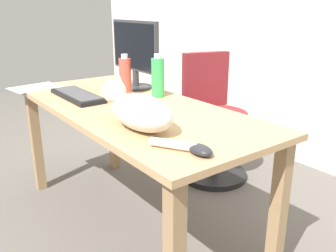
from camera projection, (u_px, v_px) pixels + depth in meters
The scene contains 10 objects.
ground_plane at pixel (134, 223), 2.12m from camera, with size 8.00×8.00×0.00m, color #59544F.
desk at pixel (131, 122), 1.92m from camera, with size 1.64×0.71×0.72m.
office_chair at pixel (212, 126), 2.62m from camera, with size 0.50×0.48×0.90m.
monitor at pixel (135, 52), 2.21m from camera, with size 0.48×0.20×0.41m.
keyboard at pixel (77, 95), 2.04m from camera, with size 0.44×0.15×0.03m.
cat at pixel (138, 110), 1.51m from camera, with size 0.61×0.19×0.20m.
computer_mouse at pixel (200, 150), 1.26m from camera, with size 0.11×0.06×0.04m, color #232328.
paper_sheet at pixel (35, 87), 2.30m from camera, with size 0.21×0.30×0.00m, color white.
water_bottle at pixel (125, 77), 2.05m from camera, with size 0.07×0.07×0.24m.
spray_bottle at pixel (158, 77), 2.03m from camera, with size 0.07×0.07×0.24m.
Camera 1 is at (1.58, -0.94, 1.21)m, focal length 38.43 mm.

